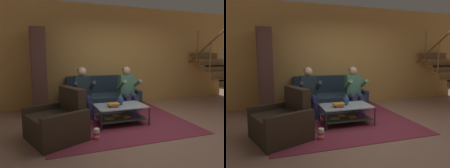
# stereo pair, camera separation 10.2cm
# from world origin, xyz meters

# --- Properties ---
(ground) EXTENTS (16.80, 16.80, 0.00)m
(ground) POSITION_xyz_m (0.00, 0.00, 0.00)
(ground) COLOR #9A705E
(back_partition) EXTENTS (8.40, 0.12, 2.90)m
(back_partition) POSITION_xyz_m (0.00, 2.46, 1.45)
(back_partition) COLOR tan
(back_partition) RESTS_ON ground
(staircase_run) EXTENTS (1.04, 2.56, 2.65)m
(staircase_run) POSITION_xyz_m (3.19, 1.44, 0.98)
(staircase_run) COLOR olive
(staircase_run) RESTS_ON ground
(couch) EXTENTS (2.01, 0.99, 0.88)m
(couch) POSITION_xyz_m (-0.55, 1.92, 0.28)
(couch) COLOR #253648
(couch) RESTS_ON ground
(person_seated_left) EXTENTS (0.50, 0.58, 1.18)m
(person_seated_left) POSITION_xyz_m (-1.12, 1.34, 0.63)
(person_seated_left) COLOR navy
(person_seated_left) RESTS_ON ground
(person_seated_right) EXTENTS (0.50, 0.58, 1.17)m
(person_seated_right) POSITION_xyz_m (0.03, 1.34, 0.63)
(person_seated_right) COLOR #343B5C
(person_seated_right) RESTS_ON ground
(coffee_table) EXTENTS (1.06, 0.67, 0.40)m
(coffee_table) POSITION_xyz_m (-0.46, 0.57, 0.26)
(coffee_table) COLOR #AAB9C9
(coffee_table) RESTS_ON ground
(area_rug) EXTENTS (3.00, 3.29, 0.01)m
(area_rug) POSITION_xyz_m (-0.51, 1.12, 0.01)
(area_rug) COLOR maroon
(area_rug) RESTS_ON ground
(vase) EXTENTS (0.13, 0.13, 0.22)m
(vase) POSITION_xyz_m (-0.46, 0.61, 0.51)
(vase) COLOR #2D5291
(vase) RESTS_ON coffee_table
(book_stack) EXTENTS (0.24, 0.16, 0.08)m
(book_stack) POSITION_xyz_m (-0.66, 0.48, 0.45)
(book_stack) COLOR teal
(book_stack) RESTS_ON coffee_table
(bookshelf) EXTENTS (0.38, 1.06, 2.10)m
(bookshelf) POSITION_xyz_m (-2.14, 2.07, 0.84)
(bookshelf) COLOR #51322B
(bookshelf) RESTS_ON ground
(armchair) EXTENTS (1.12, 1.16, 0.88)m
(armchair) POSITION_xyz_m (-1.79, 0.18, 0.29)
(armchair) COLOR #2F251A
(armchair) RESTS_ON ground
(popcorn_tub) EXTENTS (0.11, 0.11, 0.20)m
(popcorn_tub) POSITION_xyz_m (-1.15, -0.06, 0.10)
(popcorn_tub) COLOR red
(popcorn_tub) RESTS_ON ground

